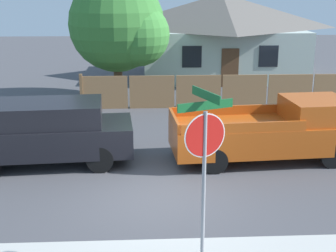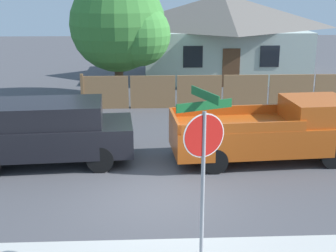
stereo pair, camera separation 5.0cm
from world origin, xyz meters
TOP-DOWN VIEW (x-y plane):
  - ground_plane at (0.00, 0.00)m, footprint 80.00×80.00m
  - wooden_fence at (3.96, 8.92)m, footprint 14.07×0.12m
  - house at (4.08, 16.39)m, footprint 9.51×6.95m
  - oak_tree at (-1.34, 10.64)m, footprint 4.49×4.27m
  - red_suv at (-3.24, 2.52)m, footprint 5.08×2.34m
  - orange_pickup at (3.50, 2.54)m, footprint 5.71×2.41m
  - stop_sign at (0.67, -3.11)m, footprint 0.98×0.88m

SIDE VIEW (x-z plane):
  - ground_plane at x=0.00m, z-range 0.00..0.00m
  - wooden_fence at x=3.96m, z-range -0.05..1.47m
  - orange_pickup at x=3.50m, z-range -0.03..1.80m
  - red_suv at x=-3.24m, z-range 0.08..1.94m
  - stop_sign at x=0.67m, z-range 0.63..4.01m
  - house at x=4.08m, z-range 0.09..4.75m
  - oak_tree at x=-1.34m, z-range 0.55..6.11m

